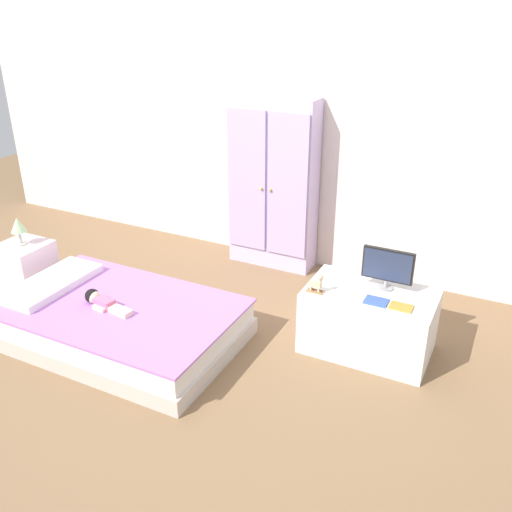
% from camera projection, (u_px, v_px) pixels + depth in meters
% --- Properties ---
extents(ground_plane, '(10.00, 10.00, 0.02)m').
position_uv_depth(ground_plane, '(193.00, 349.00, 3.69)').
color(ground_plane, brown).
extents(back_wall, '(6.40, 0.05, 2.70)m').
position_uv_depth(back_wall, '(292.00, 102.00, 4.38)').
color(back_wall, silver).
rests_on(back_wall, ground_plane).
extents(bed, '(1.57, 0.98, 0.26)m').
position_uv_depth(bed, '(120.00, 322.00, 3.72)').
color(bed, beige).
rests_on(bed, ground_plane).
extents(pillow, '(0.32, 0.71, 0.05)m').
position_uv_depth(pillow, '(52.00, 283.00, 3.89)').
color(pillow, white).
rests_on(pillow, bed).
extents(doll, '(0.39, 0.14, 0.10)m').
position_uv_depth(doll, '(100.00, 300.00, 3.65)').
color(doll, '#D6668E').
rests_on(doll, bed).
extents(nightstand, '(0.35, 0.35, 0.41)m').
position_uv_depth(nightstand, '(26.00, 269.00, 4.27)').
color(nightstand, silver).
rests_on(nightstand, ground_plane).
extents(table_lamp, '(0.11, 0.11, 0.21)m').
position_uv_depth(table_lamp, '(18.00, 226.00, 4.12)').
color(table_lamp, '#B7B2AD').
rests_on(table_lamp, nightstand).
extents(wardrobe, '(0.72, 0.27, 1.42)m').
position_uv_depth(wardrobe, '(273.00, 184.00, 4.55)').
color(wardrobe, silver).
rests_on(wardrobe, ground_plane).
extents(tv_stand, '(0.81, 0.49, 0.43)m').
position_uv_depth(tv_stand, '(368.00, 321.00, 3.58)').
color(tv_stand, silver).
rests_on(tv_stand, ground_plane).
extents(tv_monitor, '(0.32, 0.10, 0.27)m').
position_uv_depth(tv_monitor, '(388.00, 267.00, 3.46)').
color(tv_monitor, '#99999E').
rests_on(tv_monitor, tv_stand).
extents(rocking_horse_toy, '(0.11, 0.04, 0.13)m').
position_uv_depth(rocking_horse_toy, '(317.00, 283.00, 3.45)').
color(rocking_horse_toy, '#8E6642').
rests_on(rocking_horse_toy, tv_stand).
extents(book_blue, '(0.14, 0.11, 0.01)m').
position_uv_depth(book_blue, '(376.00, 301.00, 3.37)').
color(book_blue, blue).
rests_on(book_blue, tv_stand).
extents(book_orange, '(0.14, 0.10, 0.01)m').
position_uv_depth(book_orange, '(401.00, 307.00, 3.31)').
color(book_orange, orange).
rests_on(book_orange, tv_stand).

